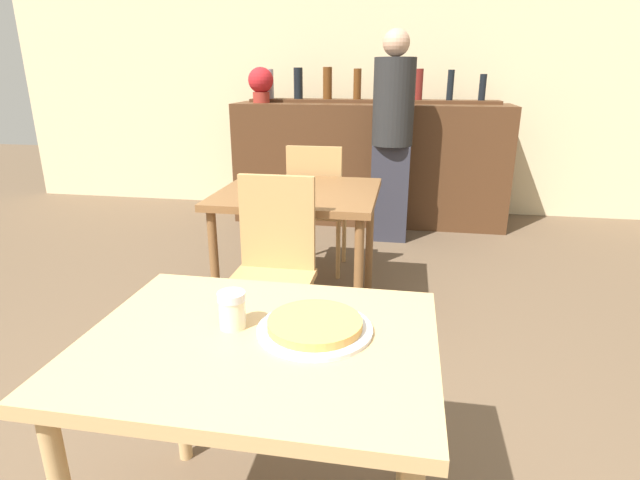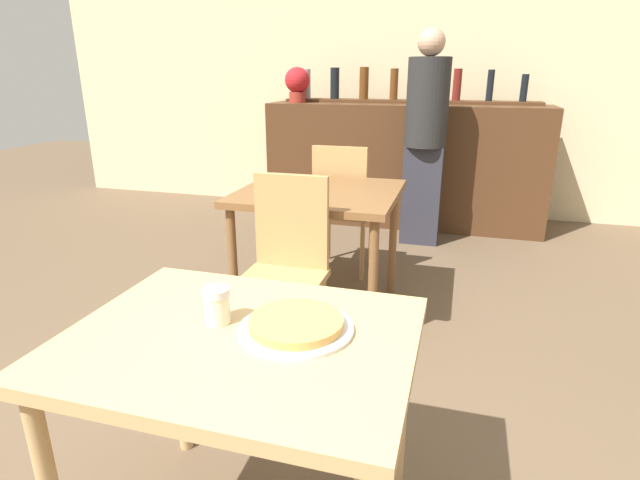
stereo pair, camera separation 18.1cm
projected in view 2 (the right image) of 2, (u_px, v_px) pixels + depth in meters
name	position (u px, v px, depth m)	size (l,w,h in m)	color
wall_back	(414.00, 74.00, 5.00)	(8.00, 0.05, 2.80)	beige
dining_table_near	(241.00, 363.00, 1.40)	(0.95, 0.75, 0.74)	tan
dining_table_far	(319.00, 205.00, 2.97)	(0.92, 0.86, 0.76)	brown
bar_counter	(403.00, 165.00, 4.81)	(2.60, 0.56, 1.14)	#4C2D19
bar_back_shelf	(402.00, 94.00, 4.74)	(2.39, 0.24, 0.33)	#4C2D19
chair_far_side_front	(286.00, 259.00, 2.46)	(0.40, 0.40, 0.95)	tan
chair_far_side_back	(342.00, 202.00, 3.55)	(0.40, 0.40, 0.95)	tan
pizza_tray	(296.00, 325.00, 1.38)	(0.32, 0.32, 0.04)	silver
cheese_shaker	(217.00, 305.00, 1.41)	(0.08, 0.08, 0.11)	beige
person_standing	(425.00, 132.00, 4.09)	(0.34, 0.34, 1.75)	#2D2D38
potted_plant	(297.00, 83.00, 4.79)	(0.24, 0.24, 0.33)	maroon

